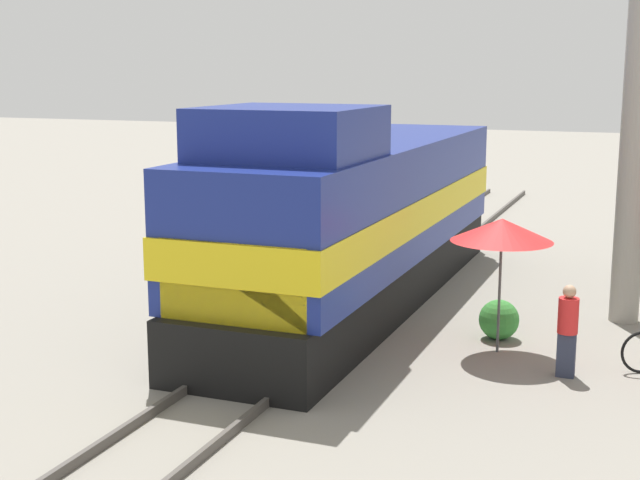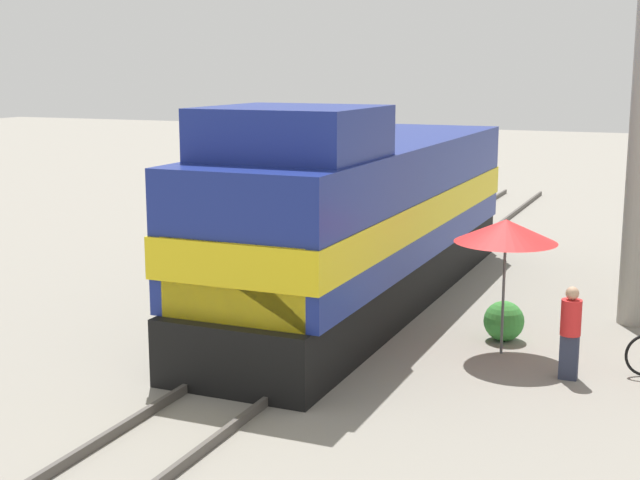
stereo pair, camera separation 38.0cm
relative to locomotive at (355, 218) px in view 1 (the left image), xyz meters
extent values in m
plane|color=gray|center=(0.00, -2.81, -1.93)|extent=(120.00, 120.00, 0.00)
cube|color=#4C4742|center=(-0.72, -2.81, -1.86)|extent=(0.08, 43.73, 0.15)
cube|color=#4C4742|center=(0.72, -2.81, -1.86)|extent=(0.08, 43.73, 0.15)
cube|color=black|center=(0.00, 0.36, -1.37)|extent=(2.77, 12.92, 1.14)
cube|color=navy|center=(0.00, 0.36, 0.41)|extent=(3.01, 12.40, 2.41)
cube|color=yellow|center=(0.00, 0.36, 0.17)|extent=(3.05, 12.53, 0.70)
cube|color=yellow|center=(0.00, -4.94, -0.13)|extent=(2.56, 1.81, 1.33)
cube|color=navy|center=(0.00, -3.52, 2.07)|extent=(2.83, 2.84, 0.90)
cylinder|color=#9E998E|center=(5.55, 0.89, 3.18)|extent=(0.59, 0.59, 10.24)
cylinder|color=#4C4C4C|center=(3.51, -2.10, -0.75)|extent=(0.05, 0.05, 2.37)
cone|color=red|center=(3.51, -2.10, 0.34)|extent=(1.83, 1.83, 0.41)
sphere|color=#388C38|center=(3.38, -1.31, -1.55)|extent=(0.77, 0.77, 0.77)
cube|color=#2D3347|center=(4.82, -3.01, -1.55)|extent=(0.30, 0.20, 0.76)
cylinder|color=red|center=(4.82, -3.01, -0.87)|extent=(0.34, 0.34, 0.60)
sphere|color=tan|center=(4.82, -3.01, -0.46)|extent=(0.22, 0.22, 0.22)
camera|label=1|loc=(6.22, -17.83, 3.18)|focal=50.00mm
camera|label=2|loc=(6.57, -17.69, 3.18)|focal=50.00mm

